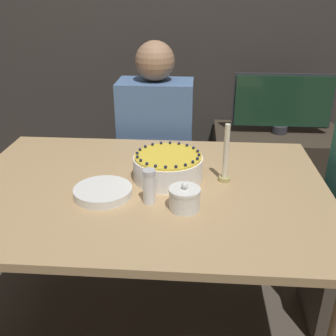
% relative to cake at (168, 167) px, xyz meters
% --- Properties ---
extents(ground_plane, '(12.00, 12.00, 0.00)m').
position_rel_cake_xyz_m(ground_plane, '(-0.09, -0.07, -0.80)').
color(ground_plane, '#4C4238').
extents(wall_behind, '(8.00, 0.05, 2.60)m').
position_rel_cake_xyz_m(wall_behind, '(-0.09, 1.33, 0.50)').
color(wall_behind, '#38332D').
rests_on(wall_behind, ground_plane).
extents(dining_table, '(1.42, 1.00, 0.74)m').
position_rel_cake_xyz_m(dining_table, '(-0.09, -0.07, -0.16)').
color(dining_table, tan).
rests_on(dining_table, ground_plane).
extents(cake, '(0.28, 0.28, 0.11)m').
position_rel_cake_xyz_m(cake, '(0.00, 0.00, 0.00)').
color(cake, white).
rests_on(cake, dining_table).
extents(sugar_bowl, '(0.11, 0.11, 0.10)m').
position_rel_cake_xyz_m(sugar_bowl, '(0.07, -0.23, -0.01)').
color(sugar_bowl, white).
rests_on(sugar_bowl, dining_table).
extents(sugar_shaker, '(0.05, 0.05, 0.13)m').
position_rel_cake_xyz_m(sugar_shaker, '(-0.05, -0.20, 0.01)').
color(sugar_shaker, white).
rests_on(sugar_shaker, dining_table).
extents(plate_stack, '(0.22, 0.22, 0.03)m').
position_rel_cake_xyz_m(plate_stack, '(-0.23, -0.16, -0.04)').
color(plate_stack, white).
rests_on(plate_stack, dining_table).
extents(candle, '(0.05, 0.05, 0.24)m').
position_rel_cake_xyz_m(candle, '(0.23, -0.00, 0.04)').
color(candle, tan).
rests_on(candle, dining_table).
extents(person_man_blue_shirt, '(0.40, 0.34, 1.20)m').
position_rel_cake_xyz_m(person_man_blue_shirt, '(-0.11, 0.63, -0.27)').
color(person_man_blue_shirt, '#595960').
rests_on(person_man_blue_shirt, ground_plane).
extents(side_cabinet, '(0.82, 0.50, 0.59)m').
position_rel_cake_xyz_m(side_cabinet, '(0.65, 1.03, -0.50)').
color(side_cabinet, '#382D23').
rests_on(side_cabinet, ground_plane).
extents(tv_monitor, '(0.62, 0.10, 0.38)m').
position_rel_cake_xyz_m(tv_monitor, '(0.65, 1.04, -0.01)').
color(tv_monitor, '#2D2D33').
rests_on(tv_monitor, side_cabinet).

